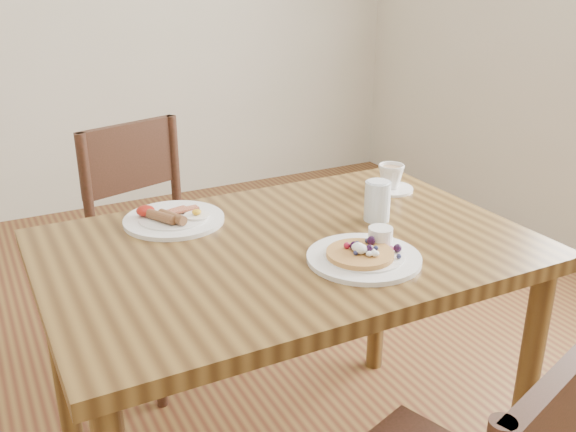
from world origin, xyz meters
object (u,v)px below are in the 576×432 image
at_px(chair_far, 157,237).
at_px(dining_table, 288,277).
at_px(breakfast_plate, 173,218).
at_px(water_glass, 377,201).
at_px(pancake_plate, 365,254).
at_px(teacup_saucer, 391,179).

bearing_deg(chair_far, dining_table, 82.37).
relative_size(dining_table, chair_far, 1.36).
distance_m(breakfast_plate, water_glass, 0.55).
bearing_deg(water_glass, dining_table, -175.98).
bearing_deg(water_glass, pancake_plate, -131.02).
bearing_deg(teacup_saucer, chair_far, 136.38).
bearing_deg(dining_table, pancake_plate, -56.87).
bearing_deg(water_glass, teacup_saucer, 45.54).
distance_m(pancake_plate, breakfast_plate, 0.54).
xyz_separation_m(pancake_plate, breakfast_plate, (-0.33, 0.43, -0.00)).
relative_size(chair_far, teacup_saucer, 6.29).
xyz_separation_m(chair_far, breakfast_plate, (-0.09, -0.50, 0.27)).
bearing_deg(dining_table, teacup_saucer, 23.58).
relative_size(pancake_plate, water_glass, 2.50).
distance_m(dining_table, chair_far, 0.79).
relative_size(pancake_plate, teacup_saucer, 1.93).
bearing_deg(pancake_plate, chair_far, 104.48).
height_order(dining_table, water_glass, water_glass).
relative_size(dining_table, breakfast_plate, 4.44).
height_order(teacup_saucer, water_glass, water_glass).
distance_m(chair_far, teacup_saucer, 0.86).
bearing_deg(teacup_saucer, breakfast_plate, 175.00).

